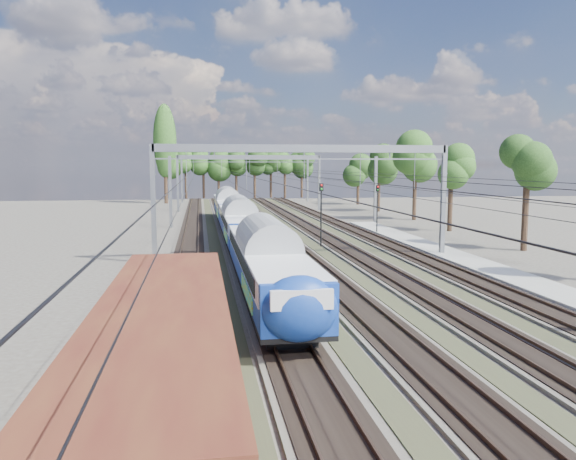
{
  "coord_description": "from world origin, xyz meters",
  "views": [
    {
      "loc": [
        -8.04,
        -13.0,
        7.45
      ],
      "look_at": [
        -1.83,
        26.45,
        2.8
      ],
      "focal_mm": 35.0,
      "sensor_mm": 36.0,
      "label": 1
    }
  ],
  "objects": [
    {
      "name": "tree_belt",
      "position": [
        5.13,
        95.66,
        8.04
      ],
      "size": [
        40.63,
        101.22,
        11.42
      ],
      "color": "black",
      "rests_on": "ground"
    },
    {
      "name": "signal_near",
      "position": [
        2.83,
        36.72,
        3.66
      ],
      "size": [
        0.38,
        0.34,
        5.78
      ],
      "rotation": [
        0.0,
        0.0,
        0.12
      ],
      "color": "black",
      "rests_on": "ground"
    },
    {
      "name": "emu_train",
      "position": [
        -4.5,
        37.98,
        2.62
      ],
      "size": [
        3.04,
        64.25,
        4.44
      ],
      "color": "black",
      "rests_on": "ground"
    },
    {
      "name": "worker",
      "position": [
        0.01,
        82.56,
        0.92
      ],
      "size": [
        0.66,
        0.78,
        1.84
      ],
      "primitive_type": "imported",
      "rotation": [
        0.0,
        0.0,
        1.95
      ],
      "color": "black",
      "rests_on": "ground"
    },
    {
      "name": "ground",
      "position": [
        0.0,
        0.0,
        0.0
      ],
      "size": [
        220.0,
        220.0,
        0.0
      ],
      "primitive_type": "plane",
      "color": "#47423A",
      "rests_on": "ground"
    },
    {
      "name": "signal_far",
      "position": [
        10.67,
        44.55,
        3.34
      ],
      "size": [
        0.38,
        0.35,
        5.28
      ],
      "rotation": [
        0.0,
        0.0,
        -0.42
      ],
      "color": "black",
      "rests_on": "ground"
    },
    {
      "name": "track_bed",
      "position": [
        -0.0,
        45.0,
        0.1
      ],
      "size": [
        21.0,
        130.0,
        0.34
      ],
      "color": "#47423A",
      "rests_on": "ground"
    },
    {
      "name": "catenary",
      "position": [
        0.33,
        52.69,
        6.4
      ],
      "size": [
        25.65,
        130.0,
        9.0
      ],
      "color": "gray",
      "rests_on": "ground"
    },
    {
      "name": "platform",
      "position": [
        12.0,
        20.0,
        0.15
      ],
      "size": [
        3.0,
        70.0,
        0.3
      ],
      "primitive_type": "cube",
      "color": "gray",
      "rests_on": "ground"
    },
    {
      "name": "poplar",
      "position": [
        -14.5,
        98.0,
        11.89
      ],
      "size": [
        4.4,
        4.4,
        19.04
      ],
      "color": "black",
      "rests_on": "ground"
    },
    {
      "name": "freight_boxcar",
      "position": [
        -9.0,
        0.78,
        2.4
      ],
      "size": [
        3.17,
        15.28,
        3.94
      ],
      "color": "black",
      "rests_on": "ground"
    }
  ]
}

